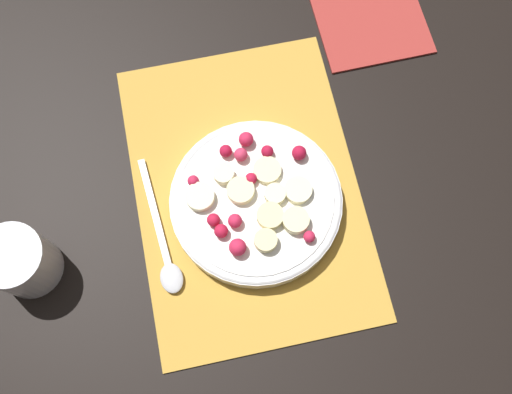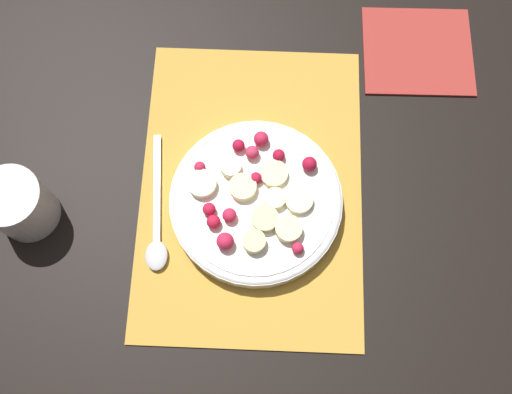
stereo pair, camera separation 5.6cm
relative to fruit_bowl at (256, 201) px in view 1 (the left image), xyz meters
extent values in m
plane|color=black|center=(0.03, 0.01, -0.02)|extent=(3.00, 3.00, 0.00)
cube|color=gold|center=(0.03, 0.01, -0.02)|extent=(0.43, 0.30, 0.01)
cylinder|color=white|center=(0.00, 0.00, -0.01)|extent=(0.23, 0.23, 0.02)
torus|color=white|center=(0.00, 0.00, 0.00)|extent=(0.23, 0.23, 0.01)
cylinder|color=white|center=(0.00, 0.00, 0.01)|extent=(0.20, 0.20, 0.00)
cylinder|color=beige|center=(0.01, 0.02, 0.02)|extent=(0.04, 0.04, 0.01)
cylinder|color=beige|center=(-0.03, -0.01, 0.02)|extent=(0.05, 0.05, 0.01)
cylinder|color=#F4EAB7|center=(0.02, 0.07, 0.02)|extent=(0.05, 0.05, 0.01)
cylinder|color=beige|center=(0.03, -0.02, 0.01)|extent=(0.04, 0.04, 0.01)
cylinder|color=beige|center=(-0.06, 0.00, 0.02)|extent=(0.03, 0.03, 0.01)
cylinder|color=#F4EAB7|center=(0.04, 0.03, 0.02)|extent=(0.04, 0.04, 0.01)
cylinder|color=#F4EAB7|center=(0.00, -0.02, 0.02)|extent=(0.03, 0.03, 0.01)
cylinder|color=#F4EAB7|center=(0.00, -0.06, 0.01)|extent=(0.05, 0.05, 0.01)
cylinder|color=beige|center=(-0.04, -0.04, 0.02)|extent=(0.04, 0.04, 0.01)
sphere|color=#DB3356|center=(0.06, 0.01, 0.02)|extent=(0.02, 0.02, 0.02)
sphere|color=#D12347|center=(-0.03, 0.03, 0.02)|extent=(0.02, 0.02, 0.02)
sphere|color=#D12347|center=(-0.06, 0.04, 0.02)|extent=(0.02, 0.02, 0.02)
sphere|color=red|center=(-0.04, 0.05, 0.02)|extent=(0.02, 0.02, 0.02)
sphere|color=#B21433|center=(0.07, 0.03, 0.02)|extent=(0.02, 0.02, 0.02)
sphere|color=#D12347|center=(0.04, 0.07, 0.02)|extent=(0.02, 0.02, 0.02)
sphere|color=#D12347|center=(-0.07, -0.05, 0.02)|extent=(0.02, 0.02, 0.02)
sphere|color=#B21433|center=(0.05, -0.07, 0.02)|extent=(0.02, 0.02, 0.02)
sphere|color=red|center=(0.03, 0.00, 0.02)|extent=(0.02, 0.02, 0.02)
sphere|color=#B21433|center=(0.06, -0.03, 0.02)|extent=(0.02, 0.02, 0.02)
sphere|color=red|center=(-0.02, 0.06, 0.02)|extent=(0.02, 0.02, 0.02)
sphere|color=#D12347|center=(0.08, 0.00, 0.02)|extent=(0.02, 0.02, 0.02)
cube|color=silver|center=(0.02, 0.13, -0.01)|extent=(0.15, 0.02, 0.00)
ellipsoid|color=silver|center=(-0.07, 0.13, -0.01)|extent=(0.04, 0.03, 0.01)
cylinder|color=white|center=(-0.02, 0.30, 0.02)|extent=(0.08, 0.08, 0.08)
cube|color=#A3332D|center=(0.25, -0.23, -0.02)|extent=(0.15, 0.16, 0.01)
camera|label=1|loc=(-0.22, 0.05, 0.71)|focal=40.00mm
camera|label=2|loc=(-0.23, -0.01, 0.71)|focal=40.00mm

